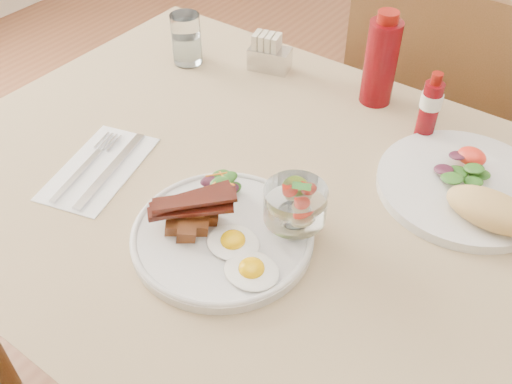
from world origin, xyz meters
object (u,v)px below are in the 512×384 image
object	(u,v)px
second_plate	(471,190)
sugar_caddy	(269,55)
main_plate	(222,236)
water_glass	(187,42)
table	(296,241)
fruit_cup	(295,204)
chair_far	(432,125)
hot_sauce_bottle	(430,108)
ketchup_bottle	(381,61)

from	to	relation	value
second_plate	sugar_caddy	xyz separation A→B (m)	(-0.51, 0.15, 0.01)
main_plate	water_glass	xyz separation A→B (m)	(-0.40, 0.38, 0.04)
table	fruit_cup	distance (m)	0.17
table	sugar_caddy	world-z (taller)	sugar_caddy
chair_far	hot_sauce_bottle	distance (m)	0.48
fruit_cup	hot_sauce_bottle	distance (m)	0.36
water_glass	second_plate	bearing A→B (deg)	-5.70
sugar_caddy	water_glass	size ratio (longest dim) A/B	0.89
second_plate	water_glass	xyz separation A→B (m)	(-0.67, 0.07, 0.03)
table	main_plate	xyz separation A→B (m)	(-0.05, -0.13, 0.10)
main_plate	ketchup_bottle	world-z (taller)	ketchup_bottle
ketchup_bottle	hot_sauce_bottle	size ratio (longest dim) A/B	1.38
ketchup_bottle	water_glass	bearing A→B (deg)	-165.42
table	hot_sauce_bottle	world-z (taller)	hot_sauce_bottle
table	fruit_cup	bearing A→B (deg)	-63.53
table	chair_far	bearing A→B (deg)	90.00
ketchup_bottle	hot_sauce_bottle	xyz separation A→B (m)	(0.13, -0.06, -0.02)
sugar_caddy	ketchup_bottle	bearing A→B (deg)	-9.23
table	chair_far	xyz separation A→B (m)	(0.00, 0.66, -0.14)
table	second_plate	bearing A→B (deg)	38.96
main_plate	second_plate	distance (m)	0.41
main_plate	ketchup_bottle	distance (m)	0.49
sugar_caddy	water_glass	distance (m)	0.18
fruit_cup	second_plate	bearing A→B (deg)	52.00
main_plate	second_plate	bearing A→B (deg)	48.80
chair_far	second_plate	world-z (taller)	chair_far
table	main_plate	size ratio (longest dim) A/B	4.75
ketchup_bottle	water_glass	distance (m)	0.42
table	ketchup_bottle	bearing A→B (deg)	96.77
hot_sauce_bottle	second_plate	bearing A→B (deg)	-40.69
fruit_cup	hot_sauce_bottle	xyz separation A→B (m)	(0.06, 0.35, -0.00)
main_plate	fruit_cup	size ratio (longest dim) A/B	2.94
hot_sauce_bottle	water_glass	size ratio (longest dim) A/B	1.25
ketchup_bottle	table	bearing A→B (deg)	-83.23
fruit_cup	sugar_caddy	distance (m)	0.50
table	main_plate	distance (m)	0.17
table	second_plate	world-z (taller)	second_plate
chair_far	water_glass	size ratio (longest dim) A/B	8.41
main_plate	ketchup_bottle	bearing A→B (deg)	88.71
table	ketchup_bottle	distance (m)	0.40
second_plate	sugar_caddy	size ratio (longest dim) A/B	2.97
chair_far	fruit_cup	bearing A→B (deg)	-87.52
main_plate	hot_sauce_bottle	distance (m)	0.45
main_plate	water_glass	bearing A→B (deg)	136.43
sugar_caddy	chair_far	bearing A→B (deg)	34.51
hot_sauce_bottle	fruit_cup	bearing A→B (deg)	-99.40
main_plate	water_glass	size ratio (longest dim) A/B	2.53
table	fruit_cup	world-z (taller)	fruit_cup
ketchup_bottle	sugar_caddy	bearing A→B (deg)	-174.15
second_plate	ketchup_bottle	distance (m)	0.32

